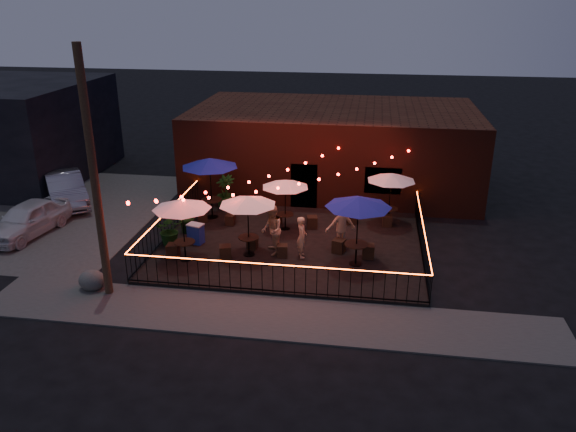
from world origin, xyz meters
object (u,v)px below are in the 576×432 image
(cafe_table_0, at_px, (182,205))
(cafe_table_4, at_px, (359,203))
(cafe_table_1, at_px, (210,163))
(cafe_table_3, at_px, (285,184))
(cooler, at_px, (196,233))
(cafe_table_2, at_px, (248,201))
(utility_pole, at_px, (94,178))
(boulder, at_px, (92,280))
(cafe_table_5, at_px, (391,178))

(cafe_table_0, distance_m, cafe_table_4, 6.22)
(cafe_table_1, height_order, cafe_table_3, cafe_table_1)
(cafe_table_4, height_order, cooler, cafe_table_4)
(cafe_table_0, bearing_deg, cafe_table_2, 19.01)
(utility_pole, height_order, cafe_table_0, utility_pole)
(utility_pole, bearing_deg, cafe_table_0, 54.78)
(cafe_table_4, xyz_separation_m, boulder, (-8.63, -2.96, -2.16))
(cafe_table_3, bearing_deg, cafe_table_5, 16.18)
(cafe_table_0, xyz_separation_m, cafe_table_4, (6.19, 0.58, 0.23))
(cafe_table_2, relative_size, cafe_table_5, 1.01)
(cafe_table_2, height_order, boulder, cafe_table_2)
(cooler, bearing_deg, cafe_table_5, 38.49)
(cafe_table_1, distance_m, cooler, 3.43)
(utility_pole, bearing_deg, cafe_table_3, 50.34)
(utility_pole, height_order, cafe_table_3, utility_pole)
(cafe_table_2, xyz_separation_m, cafe_table_4, (3.98, -0.19, 0.23))
(cafe_table_0, height_order, cafe_table_4, cafe_table_4)
(cafe_table_3, bearing_deg, utility_pole, -129.66)
(cafe_table_3, height_order, cafe_table_5, cafe_table_5)
(cafe_table_2, height_order, cooler, cafe_table_2)
(cafe_table_4, bearing_deg, cafe_table_1, 150.10)
(cafe_table_3, height_order, boulder, cafe_table_3)
(cafe_table_1, xyz_separation_m, cafe_table_3, (3.36, -0.81, -0.49))
(cafe_table_4, xyz_separation_m, cafe_table_5, (1.22, 4.10, -0.31))
(cooler, bearing_deg, cafe_table_0, -72.12)
(utility_pole, xyz_separation_m, cafe_table_1, (1.60, 6.79, -1.40))
(cafe_table_1, height_order, cafe_table_5, cafe_table_1)
(utility_pole, distance_m, cafe_table_2, 5.47)
(cooler, bearing_deg, cafe_table_4, 7.09)
(cafe_table_0, xyz_separation_m, cafe_table_3, (3.17, 3.44, -0.18))
(cafe_table_4, xyz_separation_m, cooler, (-6.25, 0.92, -1.95))
(cafe_table_0, relative_size, cooler, 3.34)
(cooler, xyz_separation_m, boulder, (-2.38, -3.88, -0.21))
(utility_pole, xyz_separation_m, cooler, (1.73, 4.03, -3.44))
(utility_pole, bearing_deg, cafe_table_5, 38.10)
(cafe_table_4, bearing_deg, cafe_table_5, 73.46)
(cafe_table_0, bearing_deg, cafe_table_3, 47.39)
(cafe_table_2, bearing_deg, cafe_table_0, -160.99)
(cafe_table_2, bearing_deg, cooler, 162.20)
(cafe_table_1, bearing_deg, cafe_table_3, -13.48)
(cafe_table_1, bearing_deg, cafe_table_5, 3.20)
(cafe_table_2, relative_size, cafe_table_4, 1.01)
(cafe_table_5, height_order, cooler, cafe_table_5)
(cafe_table_0, height_order, cafe_table_2, cafe_table_0)
(cafe_table_4, bearing_deg, cafe_table_2, 177.31)
(cafe_table_1, height_order, boulder, cafe_table_1)
(cafe_table_2, height_order, cafe_table_4, cafe_table_4)
(cafe_table_3, distance_m, cooler, 4.08)
(cafe_table_1, relative_size, cafe_table_3, 1.17)
(cafe_table_3, relative_size, boulder, 2.56)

